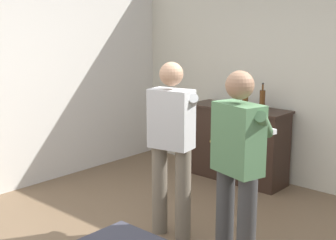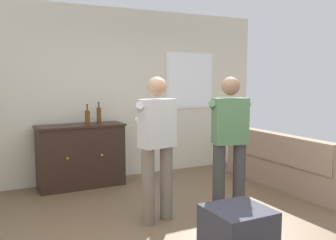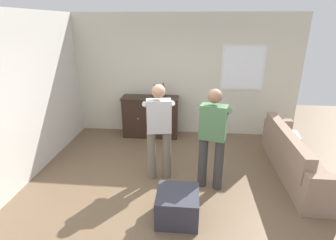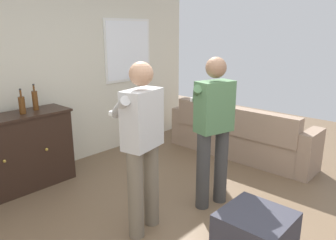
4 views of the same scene
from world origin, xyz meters
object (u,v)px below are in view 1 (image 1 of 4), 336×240
(bottle_wine_green, at_px, (245,100))
(person_standing_right, at_px, (238,165))
(bottle_liquor_amber, at_px, (262,99))
(sideboard_cabinet, at_px, (238,144))
(person_standing_left, at_px, (172,141))

(bottle_wine_green, height_order, person_standing_right, person_standing_right)
(bottle_wine_green, distance_m, bottle_liquor_amber, 0.21)
(sideboard_cabinet, relative_size, person_standing_right, 0.78)
(person_standing_left, xyz_separation_m, person_standing_right, (0.87, -0.20, 0.00))
(bottle_liquor_amber, height_order, person_standing_right, person_standing_right)
(person_standing_left, bearing_deg, person_standing_right, -13.22)
(bottle_liquor_amber, relative_size, person_standing_right, 0.20)
(bottle_liquor_amber, bearing_deg, bottle_wine_green, -160.74)
(bottle_wine_green, height_order, bottle_liquor_amber, bottle_liquor_amber)
(sideboard_cabinet, bearing_deg, person_standing_left, -76.41)
(bottle_wine_green, xyz_separation_m, person_standing_right, (1.20, -1.96, -0.14))
(bottle_wine_green, height_order, person_standing_left, person_standing_left)
(bottle_wine_green, bearing_deg, sideboard_cabinet, 166.00)
(bottle_liquor_amber, xyz_separation_m, person_standing_right, (1.00, -2.03, -0.15))
(person_standing_right, bearing_deg, person_standing_left, 166.78)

